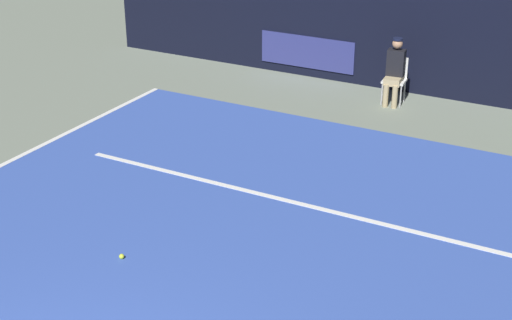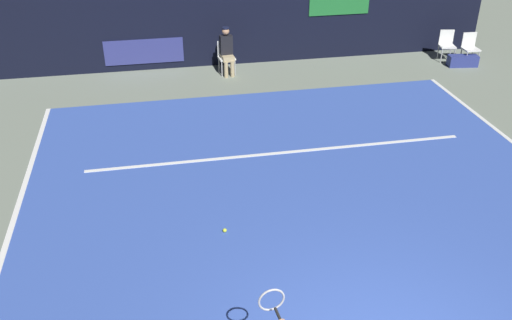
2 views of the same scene
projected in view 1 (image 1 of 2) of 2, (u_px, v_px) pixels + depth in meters
name	position (u px, v px, depth m)	size (l,w,h in m)	color
ground_plane	(252.00, 264.00, 9.72)	(30.37, 30.37, 0.00)	gray
court_surface	(252.00, 263.00, 9.72)	(10.18, 10.03, 0.01)	#3856B2
line_service	(310.00, 206.00, 11.12)	(7.94, 0.10, 0.01)	white
back_wall	(432.00, 32.00, 15.17)	(15.12, 0.33, 2.60)	black
line_judge_on_chair	(395.00, 70.00, 14.86)	(0.48, 0.56, 1.32)	white
tennis_ball	(122.00, 256.00, 9.79)	(0.07, 0.07, 0.07)	#CCE033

